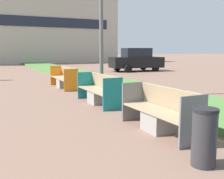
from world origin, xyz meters
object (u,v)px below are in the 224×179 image
at_px(bench_teal_frame, 99,92).
at_px(parked_car_distant, 136,60).
at_px(bench_grey_frame, 160,114).
at_px(bench_orange_frame, 64,79).
at_px(litter_bin, 204,137).

distance_m(bench_teal_frame, parked_car_distant, 13.15).
distance_m(bench_grey_frame, bench_orange_frame, 7.26).
bearing_deg(bench_orange_frame, litter_bin, -92.80).
bearing_deg(bench_orange_frame, bench_grey_frame, -90.03).
height_order(bench_teal_frame, parked_car_distant, parked_car_distant).
bearing_deg(parked_car_distant, bench_orange_frame, -132.28).
relative_size(bench_teal_frame, litter_bin, 2.51).
xyz_separation_m(bench_grey_frame, bench_teal_frame, (0.00, 3.25, 0.00)).
bearing_deg(litter_bin, parked_car_distant, 61.78).
bearing_deg(bench_grey_frame, litter_bin, -104.51).
relative_size(bench_teal_frame, parked_car_distant, 0.50).
relative_size(bench_grey_frame, bench_orange_frame, 0.87).
height_order(bench_grey_frame, parked_car_distant, parked_car_distant).
height_order(bench_grey_frame, bench_orange_frame, same).
bearing_deg(parked_car_distant, bench_grey_frame, -111.66).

